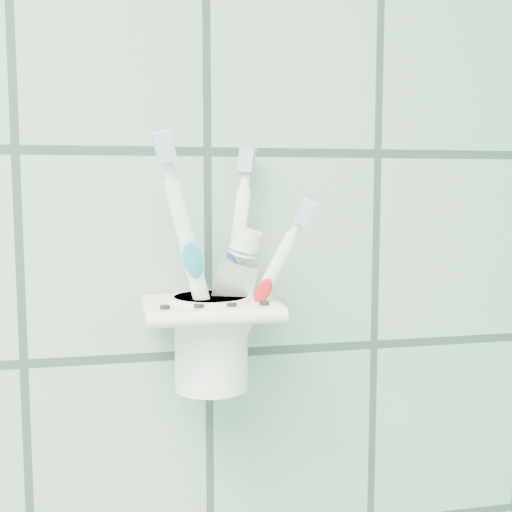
{
  "coord_description": "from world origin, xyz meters",
  "views": [
    {
      "loc": [
        0.59,
        0.6,
        1.41
      ],
      "look_at": [
        0.7,
        1.1,
        1.35
      ],
      "focal_mm": 45.0,
      "sensor_mm": 36.0,
      "label": 1
    }
  ],
  "objects_px": {
    "holder_bracket": "(210,309)",
    "toothbrush_blue": "(221,261)",
    "toothbrush_orange": "(217,278)",
    "toothpaste_tube": "(213,289)",
    "cup": "(211,338)",
    "toothbrush_pink": "(221,256)"
  },
  "relations": [
    {
      "from": "cup",
      "to": "toothbrush_blue",
      "type": "relative_size",
      "value": 0.4
    },
    {
      "from": "holder_bracket",
      "to": "cup",
      "type": "xyz_separation_m",
      "value": [
        0.0,
        0.0,
        -0.03
      ]
    },
    {
      "from": "toothbrush_orange",
      "to": "toothpaste_tube",
      "type": "distance_m",
      "value": 0.02
    },
    {
      "from": "toothbrush_pink",
      "to": "toothbrush_orange",
      "type": "distance_m",
      "value": 0.02
    },
    {
      "from": "toothpaste_tube",
      "to": "holder_bracket",
      "type": "bearing_deg",
      "value": -87.46
    },
    {
      "from": "toothbrush_blue",
      "to": "toothbrush_orange",
      "type": "bearing_deg",
      "value": -146.38
    },
    {
      "from": "holder_bracket",
      "to": "toothbrush_pink",
      "type": "bearing_deg",
      "value": -34.67
    },
    {
      "from": "holder_bracket",
      "to": "toothbrush_blue",
      "type": "relative_size",
      "value": 0.55
    },
    {
      "from": "toothbrush_blue",
      "to": "cup",
      "type": "bearing_deg",
      "value": -156.36
    },
    {
      "from": "toothbrush_blue",
      "to": "toothpaste_tube",
      "type": "bearing_deg",
      "value": 138.76
    },
    {
      "from": "toothbrush_blue",
      "to": "toothpaste_tube",
      "type": "relative_size",
      "value": 1.44
    },
    {
      "from": "holder_bracket",
      "to": "cup",
      "type": "relative_size",
      "value": 1.38
    },
    {
      "from": "toothbrush_orange",
      "to": "toothpaste_tube",
      "type": "height_order",
      "value": "toothbrush_orange"
    },
    {
      "from": "toothbrush_pink",
      "to": "toothpaste_tube",
      "type": "distance_m",
      "value": 0.04
    },
    {
      "from": "toothpaste_tube",
      "to": "toothbrush_orange",
      "type": "bearing_deg",
      "value": -56.94
    },
    {
      "from": "toothbrush_pink",
      "to": "toothbrush_blue",
      "type": "height_order",
      "value": "toothbrush_pink"
    },
    {
      "from": "holder_bracket",
      "to": "toothpaste_tube",
      "type": "distance_m",
      "value": 0.02
    },
    {
      "from": "holder_bracket",
      "to": "toothbrush_orange",
      "type": "relative_size",
      "value": 0.66
    },
    {
      "from": "holder_bracket",
      "to": "toothbrush_blue",
      "type": "xyz_separation_m",
      "value": [
        0.01,
        0.0,
        0.04
      ]
    },
    {
      "from": "toothbrush_blue",
      "to": "toothbrush_orange",
      "type": "xyz_separation_m",
      "value": [
        -0.0,
        -0.0,
        -0.02
      ]
    },
    {
      "from": "cup",
      "to": "toothbrush_orange",
      "type": "distance_m",
      "value": 0.05
    },
    {
      "from": "holder_bracket",
      "to": "cup",
      "type": "bearing_deg",
      "value": 68.5
    }
  ]
}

